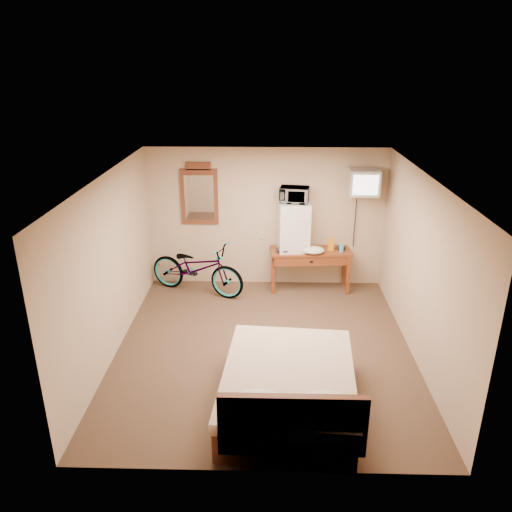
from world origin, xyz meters
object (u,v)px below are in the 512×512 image
mini_fridge (293,226)px  blue_cup (342,248)px  wall_mirror (199,195)px  desk (310,257)px  bicycle (197,268)px  crt_television (363,182)px  microwave (294,195)px  bed (289,391)px

mini_fridge → blue_cup: (0.84, -0.10, -0.36)m
mini_fridge → wall_mirror: bearing=172.7°
desk → bicycle: bicycle is taller
crt_television → blue_cup: bearing=-168.3°
microwave → bed: (-0.18, -3.44, -1.45)m
desk → crt_television: (0.83, 0.02, 1.34)m
crt_television → bed: size_ratio=0.28×
mini_fridge → bicycle: mini_fridge is taller
crt_television → bed: bearing=-111.3°
mini_fridge → desk: bearing=-11.2°
mini_fridge → crt_television: size_ratio=1.46×
blue_cup → wall_mirror: (-2.49, 0.31, 0.86)m
desk → bicycle: bearing=-175.3°
microwave → crt_television: 1.17m
microwave → blue_cup: bearing=2.2°
desk → microwave: size_ratio=2.99×
bed → desk: bearing=81.7°
mini_fridge → bicycle: (-1.68, -0.23, -0.71)m
blue_cup → bicycle: (-2.53, -0.12, -0.35)m
wall_mirror → desk: bearing=-7.9°
crt_television → bed: crt_television is taller
desk → crt_television: bearing=1.5°
crt_television → bicycle: crt_television is taller
microwave → bed: size_ratio=0.23×
microwave → bicycle: microwave is taller
wall_mirror → bicycle: size_ratio=0.62×
mini_fridge → bicycle: bearing=-172.4°
desk → blue_cup: bearing=-4.3°
bed → bicycle: bearing=115.1°
wall_mirror → bed: size_ratio=0.52×
desk → bed: size_ratio=0.68×
blue_cup → bed: bed is taller
microwave → bicycle: size_ratio=0.27×
desk → wall_mirror: bearing=172.1°
desk → microwave: (-0.31, 0.06, 1.11)m
desk → microwave: 1.15m
desk → crt_television: crt_television is taller
crt_television → wall_mirror: wall_mirror is taller
microwave → mini_fridge: bearing=-114.6°
crt_television → wall_mirror: 2.82m
bicycle → crt_television: bearing=-65.5°
mini_fridge → wall_mirror: 1.74m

